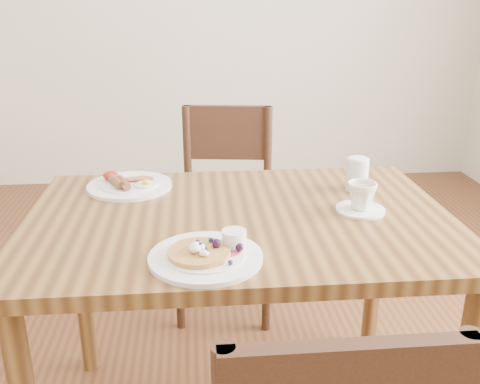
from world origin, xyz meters
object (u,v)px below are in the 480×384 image
Objects in this scene: chair_far at (226,200)px; breakfast_plate at (128,184)px; teacup_saucer at (361,198)px; water_glass at (357,174)px; dining_table at (240,247)px; pancake_plate at (208,254)px.

breakfast_plate is at bearing 63.85° from chair_far.
water_glass is (0.04, 0.17, 0.01)m from teacup_saucer.
dining_table is 0.37m from teacup_saucer.
chair_far is at bearing 113.53° from teacup_saucer.
breakfast_plate reaches higher than dining_table.
dining_table is at bearing -179.96° from teacup_saucer.
chair_far reaches higher than breakfast_plate.
chair_far reaches higher than teacup_saucer.
pancake_plate is (-0.11, -1.04, 0.27)m from chair_far.
chair_far is (0.01, 0.78, -0.16)m from dining_table.
water_glass is at bearing 77.21° from teacup_saucer.
breakfast_plate is at bearing 114.75° from pancake_plate.
breakfast_plate is 2.61× the size of water_glass.
breakfast_plate is at bearing 142.53° from dining_table.
teacup_saucer is (0.34, -0.78, 0.30)m from chair_far.
pancake_plate is 0.65m from water_glass.
chair_far is 0.90m from teacup_saucer.
dining_table is 4.44× the size of breakfast_plate.
breakfast_plate is (-0.35, -0.52, 0.27)m from chair_far.
pancake_plate is 1.00× the size of breakfast_plate.
breakfast_plate is 1.93× the size of teacup_saucer.
water_glass reaches higher than dining_table.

